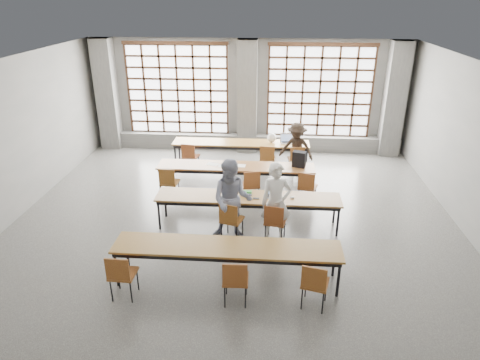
% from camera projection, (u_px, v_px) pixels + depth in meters
% --- Properties ---
extents(floor, '(11.00, 11.00, 0.00)m').
position_uv_depth(floor, '(232.00, 231.00, 9.33)').
color(floor, '#494947').
rests_on(floor, ground).
extents(ceiling, '(11.00, 11.00, 0.00)m').
position_uv_depth(ceiling, '(231.00, 68.00, 7.91)').
color(ceiling, silver).
rests_on(ceiling, floor).
extents(wall_back, '(10.00, 0.00, 10.00)m').
position_uv_depth(wall_back, '(248.00, 95.00, 13.64)').
color(wall_back, slate).
rests_on(wall_back, floor).
extents(column_left, '(0.60, 0.55, 3.50)m').
position_uv_depth(column_left, '(107.00, 95.00, 13.69)').
color(column_left, '#51514F').
rests_on(column_left, floor).
extents(column_mid, '(0.60, 0.55, 3.50)m').
position_uv_depth(column_mid, '(247.00, 97.00, 13.38)').
color(column_mid, '#51514F').
rests_on(column_mid, floor).
extents(column_right, '(0.60, 0.55, 3.50)m').
position_uv_depth(column_right, '(394.00, 100.00, 13.07)').
color(column_right, '#51514F').
rests_on(column_right, floor).
extents(window_left, '(3.32, 0.12, 3.00)m').
position_uv_depth(window_left, '(178.00, 90.00, 13.66)').
color(window_left, white).
rests_on(window_left, wall_back).
extents(window_right, '(3.32, 0.12, 3.00)m').
position_uv_depth(window_right, '(320.00, 92.00, 13.35)').
color(window_right, white).
rests_on(window_right, wall_back).
extents(sill_ledge, '(9.80, 0.35, 0.50)m').
position_uv_depth(sill_ledge, '(247.00, 142.00, 14.06)').
color(sill_ledge, '#51514F').
rests_on(sill_ledge, floor).
extents(desk_row_a, '(4.00, 0.70, 0.73)m').
position_uv_depth(desk_row_a, '(241.00, 144.00, 12.59)').
color(desk_row_a, brown).
rests_on(desk_row_a, floor).
extents(desk_row_b, '(4.00, 0.70, 0.73)m').
position_uv_depth(desk_row_b, '(236.00, 168.00, 10.92)').
color(desk_row_b, brown).
rests_on(desk_row_b, floor).
extents(desk_row_c, '(4.00, 0.70, 0.73)m').
position_uv_depth(desk_row_c, '(248.00, 199.00, 9.28)').
color(desk_row_c, brown).
rests_on(desk_row_c, floor).
extents(desk_row_d, '(4.00, 0.70, 0.73)m').
position_uv_depth(desk_row_d, '(227.00, 249.00, 7.48)').
color(desk_row_d, brown).
rests_on(desk_row_d, floor).
extents(chair_back_left, '(0.49, 0.49, 0.88)m').
position_uv_depth(chair_back_left, '(190.00, 155.00, 12.17)').
color(chair_back_left, brown).
rests_on(chair_back_left, floor).
extents(chair_back_mid, '(0.45, 0.45, 0.88)m').
position_uv_depth(chair_back_mid, '(267.00, 157.00, 12.01)').
color(chair_back_mid, brown).
rests_on(chair_back_mid, floor).
extents(chair_back_right, '(0.47, 0.47, 0.88)m').
position_uv_depth(chair_back_right, '(296.00, 157.00, 11.96)').
color(chair_back_right, brown).
rests_on(chair_back_right, floor).
extents(chair_mid_left, '(0.45, 0.46, 0.88)m').
position_uv_depth(chair_mid_left, '(169.00, 180.00, 10.51)').
color(chair_mid_left, brown).
rests_on(chair_mid_left, floor).
extents(chair_mid_centre, '(0.52, 0.52, 0.88)m').
position_uv_depth(chair_mid_centre, '(251.00, 183.00, 10.37)').
color(chair_mid_centre, brown).
rests_on(chair_mid_centre, floor).
extents(chair_mid_right, '(0.52, 0.52, 0.88)m').
position_uv_depth(chair_mid_right, '(307.00, 185.00, 10.27)').
color(chair_mid_right, brown).
rests_on(chair_mid_right, floor).
extents(chair_front_left, '(0.52, 0.53, 0.88)m').
position_uv_depth(chair_front_left, '(231.00, 218.00, 8.79)').
color(chair_front_left, brown).
rests_on(chair_front_left, floor).
extents(chair_front_right, '(0.49, 0.50, 0.88)m').
position_uv_depth(chair_front_right, '(275.00, 219.00, 8.72)').
color(chair_front_right, brown).
rests_on(chair_front_right, floor).
extents(chair_near_left, '(0.43, 0.44, 0.88)m').
position_uv_depth(chair_near_left, '(121.00, 272.00, 7.08)').
color(chair_near_left, brown).
rests_on(chair_near_left, floor).
extents(chair_near_mid, '(0.43, 0.44, 0.88)m').
position_uv_depth(chair_near_mid, '(235.00, 278.00, 6.95)').
color(chair_near_mid, brown).
rests_on(chair_near_mid, floor).
extents(chair_near_right, '(0.51, 0.51, 0.88)m').
position_uv_depth(chair_near_right, '(315.00, 281.00, 6.86)').
color(chair_near_right, maroon).
rests_on(chair_near_right, floor).
extents(student_male, '(0.68, 0.51, 1.71)m').
position_uv_depth(student_male, '(276.00, 203.00, 8.71)').
color(student_male, silver).
rests_on(student_male, floor).
extents(student_female, '(0.88, 0.70, 1.75)m').
position_uv_depth(student_female, '(232.00, 200.00, 8.76)').
color(student_female, navy).
rests_on(student_female, floor).
extents(student_back, '(1.09, 0.83, 1.50)m').
position_uv_depth(student_back, '(296.00, 149.00, 11.99)').
color(student_back, black).
rests_on(student_back, floor).
extents(laptop_front, '(0.38, 0.33, 0.26)m').
position_uv_depth(laptop_front, '(273.00, 192.00, 9.29)').
color(laptop_front, '#B5B5BA').
rests_on(laptop_front, desk_row_c).
extents(laptop_back, '(0.41, 0.36, 0.26)m').
position_uv_depth(laptop_back, '(287.00, 140.00, 12.55)').
color(laptop_back, silver).
rests_on(laptop_back, desk_row_a).
extents(mouse, '(0.11, 0.09, 0.04)m').
position_uv_depth(mouse, '(292.00, 197.00, 9.16)').
color(mouse, white).
rests_on(mouse, desk_row_c).
extents(green_box, '(0.25, 0.10, 0.09)m').
position_uv_depth(green_box, '(246.00, 193.00, 9.31)').
color(green_box, green).
rests_on(green_box, desk_row_c).
extents(phone, '(0.13, 0.07, 0.01)m').
position_uv_depth(phone, '(256.00, 198.00, 9.15)').
color(phone, black).
rests_on(phone, desk_row_c).
extents(paper_sheet_a, '(0.34, 0.28, 0.00)m').
position_uv_depth(paper_sheet_a, '(213.00, 164.00, 10.98)').
color(paper_sheet_a, white).
rests_on(paper_sheet_a, desk_row_b).
extents(paper_sheet_b, '(0.30, 0.22, 0.00)m').
position_uv_depth(paper_sheet_b, '(224.00, 166.00, 10.86)').
color(paper_sheet_b, silver).
rests_on(paper_sheet_b, desk_row_b).
extents(paper_sheet_c, '(0.31, 0.23, 0.00)m').
position_uv_depth(paper_sheet_c, '(240.00, 166.00, 10.88)').
color(paper_sheet_c, white).
rests_on(paper_sheet_c, desk_row_b).
extents(backpack, '(0.36, 0.28, 0.40)m').
position_uv_depth(backpack, '(299.00, 159.00, 10.74)').
color(backpack, black).
rests_on(backpack, desk_row_b).
extents(plastic_bag, '(0.29, 0.25, 0.29)m').
position_uv_depth(plastic_bag, '(272.00, 138.00, 12.49)').
color(plastic_bag, white).
rests_on(plastic_bag, desk_row_a).
extents(red_pouch, '(0.21, 0.11, 0.06)m').
position_uv_depth(red_pouch, '(123.00, 271.00, 7.16)').
color(red_pouch, maroon).
rests_on(red_pouch, chair_near_left).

